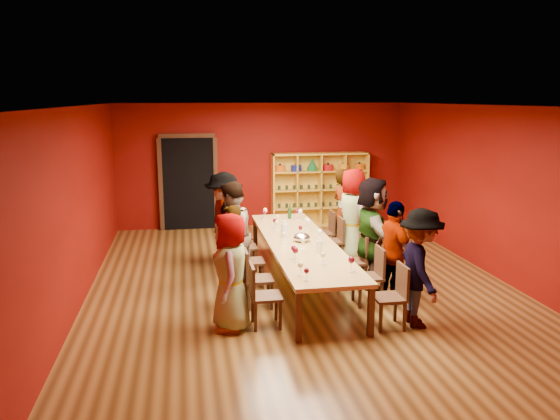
# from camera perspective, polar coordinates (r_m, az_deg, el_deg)

# --- Properties ---
(room_shell) EXTENTS (7.10, 9.10, 3.04)m
(room_shell) POSITION_cam_1_polar(r_m,az_deg,el_deg) (9.01, 2.21, 1.25)
(room_shell) COLOR #4F3315
(room_shell) RESTS_ON ground
(tasting_table) EXTENTS (1.10, 4.50, 0.75)m
(tasting_table) POSITION_cam_1_polar(r_m,az_deg,el_deg) (9.19, 2.17, -3.67)
(tasting_table) COLOR #AA8546
(tasting_table) RESTS_ON ground
(doorway) EXTENTS (1.40, 0.17, 2.30)m
(doorway) POSITION_cam_1_polar(r_m,az_deg,el_deg) (13.24, -9.54, 2.81)
(doorway) COLOR black
(doorway) RESTS_ON ground
(shelving_unit) EXTENTS (2.40, 0.40, 1.80)m
(shelving_unit) POSITION_cam_1_polar(r_m,az_deg,el_deg) (13.55, 4.13, 2.55)
(shelving_unit) COLOR gold
(shelving_unit) RESTS_ON ground
(chair_person_left_0) EXTENTS (0.42, 0.42, 0.89)m
(chair_person_left_0) POSITION_cam_1_polar(r_m,az_deg,el_deg) (7.60, -2.08, -8.59)
(chair_person_left_0) COLOR #321C10
(chair_person_left_0) RESTS_ON ground
(person_left_0) EXTENTS (0.50, 0.83, 1.63)m
(person_left_0) POSITION_cam_1_polar(r_m,az_deg,el_deg) (7.46, -5.18, -6.46)
(person_left_0) COLOR #15193A
(person_left_0) RESTS_ON ground
(chair_person_left_1) EXTENTS (0.42, 0.42, 0.89)m
(chair_person_left_1) POSITION_cam_1_polar(r_m,az_deg,el_deg) (8.30, -2.80, -6.84)
(chair_person_left_1) COLOR #321C10
(chair_person_left_1) RESTS_ON ground
(person_left_1) EXTENTS (0.49, 0.63, 1.58)m
(person_left_1) POSITION_cam_1_polar(r_m,az_deg,el_deg) (8.18, -5.16, -4.99)
(person_left_1) COLOR #6193C7
(person_left_1) RESTS_ON ground
(chair_person_left_2) EXTENTS (0.42, 0.42, 0.89)m
(chair_person_left_2) POSITION_cam_1_polar(r_m,az_deg,el_deg) (9.17, -3.52, -5.03)
(chair_person_left_2) COLOR #321C10
(chair_person_left_2) RESTS_ON ground
(person_left_2) EXTENTS (0.78, 0.99, 1.79)m
(person_left_2) POSITION_cam_1_polar(r_m,az_deg,el_deg) (9.04, -5.11, -2.67)
(person_left_2) COLOR silver
(person_left_2) RESTS_ON ground
(chair_person_left_3) EXTENTS (0.42, 0.42, 0.89)m
(chair_person_left_3) POSITION_cam_1_polar(r_m,az_deg,el_deg) (10.03, -4.11, -3.56)
(chair_person_left_3) COLOR #321C10
(chair_person_left_3) RESTS_ON ground
(person_left_3) EXTENTS (0.71, 1.25, 1.83)m
(person_left_3) POSITION_cam_1_polar(r_m,az_deg,el_deg) (9.91, -5.84, -1.29)
(person_left_3) COLOR #151C39
(person_left_3) RESTS_ON ground
(chair_person_left_4) EXTENTS (0.42, 0.42, 0.89)m
(chair_person_left_4) POSITION_cam_1_polar(r_m,az_deg,el_deg) (10.74, -4.52, -2.54)
(chair_person_left_4) COLOR #321C10
(chair_person_left_4) RESTS_ON ground
(person_left_4) EXTENTS (0.48, 0.97, 1.63)m
(person_left_4) POSITION_cam_1_polar(r_m,az_deg,el_deg) (10.65, -6.02, -0.93)
(person_left_4) COLOR #505055
(person_left_4) RESTS_ON ground
(chair_person_right_0) EXTENTS (0.42, 0.42, 0.89)m
(chair_person_right_0) POSITION_cam_1_polar(r_m,az_deg,el_deg) (7.75, 11.88, -8.45)
(chair_person_right_0) COLOR #321C10
(chair_person_right_0) RESTS_ON ground
(person_right_0) EXTENTS (0.57, 1.12, 1.66)m
(person_right_0) POSITION_cam_1_polar(r_m,az_deg,el_deg) (7.78, 14.44, -5.89)
(person_right_0) COLOR #4A4A4F
(person_right_0) RESTS_ON ground
(chair_person_right_1) EXTENTS (0.42, 0.42, 0.89)m
(chair_person_right_1) POSITION_cam_1_polar(r_m,az_deg,el_deg) (8.53, 9.66, -6.47)
(chair_person_right_1) COLOR #321C10
(chair_person_right_1) RESTS_ON ground
(person_right_1) EXTENTS (0.60, 1.00, 1.60)m
(person_right_1) POSITION_cam_1_polar(r_m,az_deg,el_deg) (8.56, 11.83, -4.37)
(person_right_1) COLOR #535358
(person_right_1) RESTS_ON ground
(chair_person_right_2) EXTENTS (0.42, 0.42, 0.89)m
(chair_person_right_2) POSITION_cam_1_polar(r_m,az_deg,el_deg) (9.25, 8.03, -4.98)
(chair_person_right_2) COLOR #321C10
(chair_person_right_2) RESTS_ON ground
(person_right_2) EXTENTS (0.55, 1.74, 1.85)m
(person_right_2) POSITION_cam_1_polar(r_m,az_deg,el_deg) (9.21, 9.59, -2.31)
(person_right_2) COLOR pink
(person_right_2) RESTS_ON ground
(chair_person_right_3) EXTENTS (0.42, 0.42, 0.89)m
(chair_person_right_3) POSITION_cam_1_polar(r_m,az_deg,el_deg) (10.48, 5.79, -2.93)
(chair_person_right_3) COLOR #321C10
(chair_person_right_3) RESTS_ON ground
(person_right_3) EXTENTS (0.66, 0.97, 1.82)m
(person_right_3) POSITION_cam_1_polar(r_m,az_deg,el_deg) (10.47, 7.60, -0.64)
(person_right_3) COLOR #5475AE
(person_right_3) RESTS_ON ground
(chair_person_right_4) EXTENTS (0.42, 0.42, 0.89)m
(chair_person_right_4) POSITION_cam_1_polar(r_m,az_deg,el_deg) (11.09, 4.87, -2.09)
(chair_person_right_4) COLOR #321C10
(chair_person_right_4) RESTS_ON ground
(person_right_4) EXTENTS (0.63, 0.74, 1.74)m
(person_right_4) POSITION_cam_1_polar(r_m,az_deg,el_deg) (11.10, 6.65, -0.15)
(person_right_4) COLOR #5C79BE
(person_right_4) RESTS_ON ground
(wine_glass_0) EXTENTS (0.08, 0.08, 0.19)m
(wine_glass_0) POSITION_cam_1_polar(r_m,az_deg,el_deg) (9.89, -0.34, -1.39)
(wine_glass_0) COLOR white
(wine_glass_0) RESTS_ON tasting_table
(wine_glass_1) EXTENTS (0.07, 0.07, 0.18)m
(wine_glass_1) POSITION_cam_1_polar(r_m,az_deg,el_deg) (10.44, -0.25, -0.74)
(wine_glass_1) COLOR white
(wine_glass_1) RESTS_ON tasting_table
(wine_glass_2) EXTENTS (0.09, 0.09, 0.22)m
(wine_glass_2) POSITION_cam_1_polar(r_m,az_deg,el_deg) (9.97, 2.98, -1.21)
(wine_glass_2) COLOR white
(wine_glass_2) RESTS_ON tasting_table
(wine_glass_3) EXTENTS (0.08, 0.08, 0.19)m
(wine_glass_3) POSITION_cam_1_polar(r_m,az_deg,el_deg) (7.94, 4.50, -4.76)
(wine_glass_3) COLOR white
(wine_glass_3) RESTS_ON tasting_table
(wine_glass_4) EXTENTS (0.08, 0.08, 0.20)m
(wine_glass_4) POSITION_cam_1_polar(r_m,az_deg,el_deg) (10.89, 1.73, -0.16)
(wine_glass_4) COLOR white
(wine_glass_4) RESTS_ON tasting_table
(wine_glass_5) EXTENTS (0.07, 0.07, 0.18)m
(wine_glass_5) POSITION_cam_1_polar(r_m,az_deg,el_deg) (7.25, 2.79, -6.42)
(wine_glass_5) COLOR white
(wine_glass_5) RESTS_ON tasting_table
(wine_glass_6) EXTENTS (0.08, 0.08, 0.19)m
(wine_glass_6) POSITION_cam_1_polar(r_m,az_deg,el_deg) (10.78, -1.72, -0.31)
(wine_glass_6) COLOR white
(wine_glass_6) RESTS_ON tasting_table
(wine_glass_7) EXTENTS (0.08, 0.08, 0.19)m
(wine_glass_7) POSITION_cam_1_polar(r_m,az_deg,el_deg) (9.55, 2.14, -1.91)
(wine_glass_7) COLOR white
(wine_glass_7) RESTS_ON tasting_table
(wine_glass_8) EXTENTS (0.09, 0.09, 0.21)m
(wine_glass_8) POSITION_cam_1_polar(r_m,az_deg,el_deg) (8.08, 1.62, -4.30)
(wine_glass_8) COLOR white
(wine_glass_8) RESTS_ON tasting_table
(wine_glass_9) EXTENTS (0.08, 0.08, 0.20)m
(wine_glass_9) POSITION_cam_1_polar(r_m,az_deg,el_deg) (7.44, 2.16, -5.83)
(wine_glass_9) COLOR white
(wine_glass_9) RESTS_ON tasting_table
(wine_glass_10) EXTENTS (0.08, 0.08, 0.19)m
(wine_glass_10) POSITION_cam_1_polar(r_m,az_deg,el_deg) (9.07, 0.41, -2.62)
(wine_glass_10) COLOR white
(wine_glass_10) RESTS_ON tasting_table
(wine_glass_11) EXTENTS (0.09, 0.09, 0.21)m
(wine_glass_11) POSITION_cam_1_polar(r_m,az_deg,el_deg) (9.19, 4.21, -2.36)
(wine_glass_11) COLOR white
(wine_glass_11) RESTS_ON tasting_table
(wine_glass_12) EXTENTS (0.09, 0.09, 0.22)m
(wine_glass_12) POSITION_cam_1_polar(r_m,az_deg,el_deg) (10.88, -1.56, -0.09)
(wine_glass_12) COLOR white
(wine_glass_12) RESTS_ON tasting_table
(wine_glass_13) EXTENTS (0.08, 0.08, 0.21)m
(wine_glass_13) POSITION_cam_1_polar(r_m,az_deg,el_deg) (10.08, 2.79, -1.10)
(wine_glass_13) COLOR white
(wine_glass_13) RESTS_ON tasting_table
(wine_glass_14) EXTENTS (0.09, 0.09, 0.22)m
(wine_glass_14) POSITION_cam_1_polar(r_m,az_deg,el_deg) (10.80, 2.14, -0.20)
(wine_glass_14) COLOR white
(wine_glass_14) RESTS_ON tasting_table
(wine_glass_15) EXTENTS (0.08, 0.08, 0.20)m
(wine_glass_15) POSITION_cam_1_polar(r_m,az_deg,el_deg) (8.24, 1.43, -4.08)
(wine_glass_15) COLOR white
(wine_glass_15) RESTS_ON tasting_table
(wine_glass_16) EXTENTS (0.08, 0.08, 0.19)m
(wine_glass_16) POSITION_cam_1_polar(r_m,az_deg,el_deg) (10.10, -0.56, -1.15)
(wine_glass_16) COLOR white
(wine_glass_16) RESTS_ON tasting_table
(wine_glass_17) EXTENTS (0.09, 0.09, 0.22)m
(wine_glass_17) POSITION_cam_1_polar(r_m,az_deg,el_deg) (7.66, 7.46, -5.26)
(wine_glass_17) COLOR white
(wine_glass_17) RESTS_ON tasting_table
(wine_glass_18) EXTENTS (0.07, 0.07, 0.18)m
(wine_glass_18) POSITION_cam_1_polar(r_m,az_deg,el_deg) (8.71, 2.42, -3.29)
(wine_glass_18) COLOR white
(wine_glass_18) RESTS_ON tasting_table
(spittoon_bowl) EXTENTS (0.29, 0.29, 0.16)m
(spittoon_bowl) POSITION_cam_1_polar(r_m,az_deg,el_deg) (9.20, 2.29, -2.89)
(spittoon_bowl) COLOR silver
(spittoon_bowl) RESTS_ON tasting_table
(carafe_a) EXTENTS (0.14, 0.14, 0.29)m
(carafe_a) POSITION_cam_1_polar(r_m,az_deg,el_deg) (9.40, 0.46, -2.14)
(carafe_a) COLOR white
(carafe_a) RESTS_ON tasting_table
(carafe_b) EXTENTS (0.10, 0.10, 0.23)m
(carafe_b) POSITION_cam_1_polar(r_m,az_deg,el_deg) (8.53, 4.15, -3.81)
(carafe_b) COLOR white
(carafe_b) RESTS_ON tasting_table
(wine_bottle) EXTENTS (0.09, 0.09, 0.30)m
(wine_bottle) POSITION_cam_1_polar(r_m,az_deg,el_deg) (10.89, 1.01, -0.32)
(wine_bottle) COLOR #143717
(wine_bottle) RESTS_ON tasting_table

